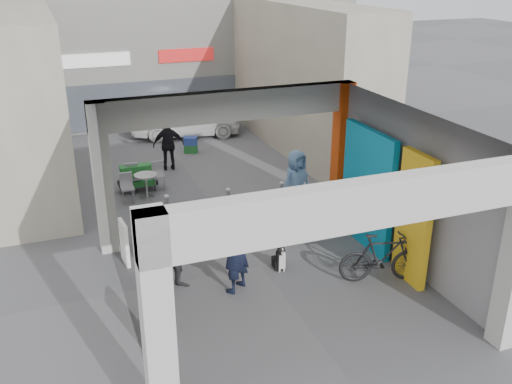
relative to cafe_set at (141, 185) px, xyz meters
name	(u,v)px	position (x,y,z in m)	size (l,w,h in m)	color
ground	(261,266)	(1.70, -5.11, -0.29)	(90.00, 90.00, 0.00)	#57575C
arcade_canopy	(302,178)	(2.24, -5.93, 2.01)	(6.40, 6.45, 6.40)	#B8B8B4
far_building	(137,20)	(1.70, 8.89, 3.70)	(18.00, 4.08, 8.00)	white
plaza_bldg_left	(25,99)	(-2.80, 2.39, 2.21)	(2.00, 9.00, 5.00)	#AFA891
plaza_bldg_right	(304,78)	(6.20, 2.39, 2.21)	(2.00, 9.00, 5.00)	#AFA891
bollard_left	(168,214)	(0.18, -2.70, 0.19)	(0.09, 0.09, 0.97)	gray
bollard_center	(228,205)	(1.78, -2.61, 0.15)	(0.09, 0.09, 0.88)	gray
bollard_right	(282,197)	(3.28, -2.54, 0.12)	(0.09, 0.09, 0.82)	gray
advert_board_near	(156,331)	(-1.05, -7.32, 0.21)	(0.18, 0.56, 1.00)	white
advert_board_far	(125,242)	(-1.05, -3.88, 0.21)	(0.14, 0.55, 1.00)	white
cafe_set	(141,185)	(0.00, 0.00, 0.00)	(1.37, 1.10, 0.83)	#9F9EA3
produce_stand	(138,181)	(-0.04, 0.37, 0.00)	(1.10, 0.60, 0.73)	black
crate_stack	(191,145)	(2.32, 3.26, -0.01)	(0.54, 0.48, 0.56)	#1B6028
border_collie	(280,259)	(2.04, -5.36, -0.05)	(0.23, 0.45, 0.62)	black
man_with_dog	(236,247)	(0.89, -5.80, 0.68)	(0.71, 0.47, 1.95)	black
man_back_turned	(177,253)	(-0.21, -5.36, 0.53)	(0.80, 0.62, 1.65)	#3A3A3C
man_elderly	(296,183)	(3.58, -2.79, 0.59)	(0.86, 0.56, 1.76)	#628CBF
man_crates	(169,145)	(1.23, 1.80, 0.54)	(0.98, 0.41, 1.67)	black
bicycle_front	(321,218)	(3.61, -4.23, 0.19)	(0.64, 1.85, 0.97)	black
bicycle_rear	(382,258)	(3.84, -6.55, 0.25)	(0.51, 1.81, 1.09)	black
white_van	(185,117)	(2.67, 5.35, 0.41)	(1.67, 4.15, 1.41)	white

